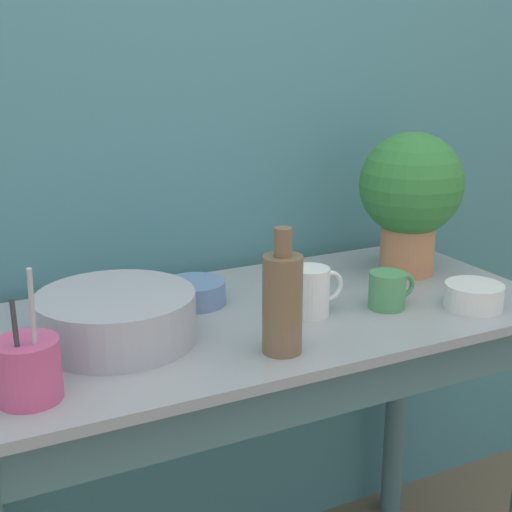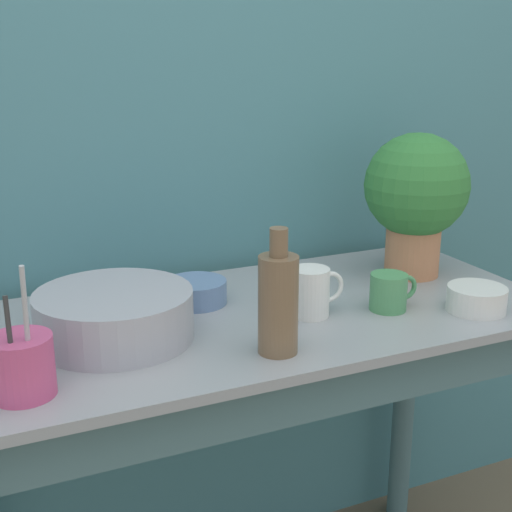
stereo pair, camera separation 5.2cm
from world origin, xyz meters
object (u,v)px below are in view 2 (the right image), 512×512
at_px(bowl_small_enamel_white, 477,299).
at_px(bowl_small_blue, 196,292).
at_px(potted_plant, 416,193).
at_px(bowl_wash_large, 114,315).
at_px(utensil_cup, 22,366).
at_px(mug_white, 311,292).
at_px(mug_green, 389,292).
at_px(bottle_tall, 278,302).

height_order(bowl_small_enamel_white, bowl_small_blue, bowl_small_enamel_white).
distance_m(potted_plant, bowl_wash_large, 0.75).
relative_size(potted_plant, utensil_cup, 1.52).
xyz_separation_m(mug_white, utensil_cup, (-0.57, -0.11, 0.00)).
distance_m(potted_plant, bowl_small_blue, 0.56).
distance_m(bowl_small_enamel_white, utensil_cup, 0.89).
bearing_deg(bowl_small_blue, mug_green, -29.83).
bearing_deg(potted_plant, bowl_small_blue, 177.09).
distance_m(potted_plant, utensil_cup, 0.96).
bearing_deg(bowl_small_enamel_white, utensil_cup, 179.76).
xyz_separation_m(bowl_small_enamel_white, utensil_cup, (-0.89, 0.00, 0.02)).
relative_size(bowl_small_blue, utensil_cup, 0.59).
bearing_deg(potted_plant, mug_green, -136.57).
distance_m(bowl_wash_large, bottle_tall, 0.31).
distance_m(bowl_wash_large, utensil_cup, 0.24).
bearing_deg(mug_white, bowl_small_blue, 138.88).
distance_m(bottle_tall, mug_white, 0.20).
height_order(bottle_tall, bowl_small_enamel_white, bottle_tall).
bearing_deg(mug_green, bowl_small_enamel_white, -26.58).
relative_size(mug_white, bowl_small_blue, 0.90).
bearing_deg(bowl_small_enamel_white, potted_plant, 84.71).
xyz_separation_m(potted_plant, bowl_small_blue, (-0.53, 0.03, -0.17)).
relative_size(potted_plant, bowl_small_enamel_white, 2.78).
xyz_separation_m(bowl_wash_large, mug_green, (0.55, -0.08, -0.01)).
bearing_deg(utensil_cup, mug_white, 11.21).
height_order(bowl_wash_large, bowl_small_enamel_white, bowl_wash_large).
distance_m(bowl_wash_large, bowl_small_blue, 0.23).
xyz_separation_m(mug_green, utensil_cup, (-0.73, -0.08, 0.01)).
bearing_deg(bottle_tall, utensil_cup, 177.54).
xyz_separation_m(bowl_wash_large, utensil_cup, (-0.18, -0.16, 0.00)).
xyz_separation_m(potted_plant, bottle_tall, (-0.48, -0.27, -0.10)).
xyz_separation_m(bowl_wash_large, bottle_tall, (0.25, -0.18, 0.05)).
height_order(mug_white, utensil_cup, utensil_cup).
relative_size(bowl_wash_large, mug_white, 2.51).
relative_size(bottle_tall, mug_white, 1.96).
bearing_deg(mug_green, mug_white, 167.10).
xyz_separation_m(bottle_tall, bowl_small_blue, (-0.05, 0.29, -0.07)).
xyz_separation_m(potted_plant, utensil_cup, (-0.92, -0.25, -0.15)).
distance_m(bottle_tall, mug_green, 0.32).
height_order(potted_plant, bowl_small_enamel_white, potted_plant).
relative_size(mug_green, utensil_cup, 0.49).
bearing_deg(bottle_tall, potted_plant, 28.94).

